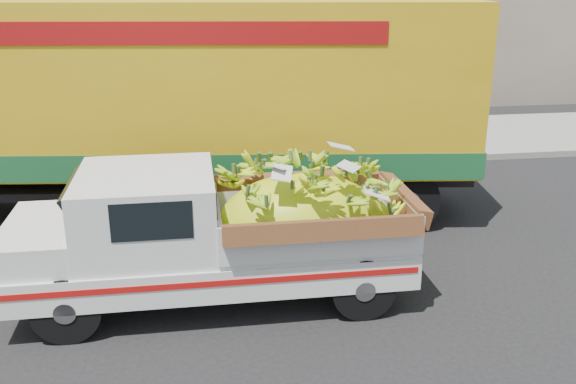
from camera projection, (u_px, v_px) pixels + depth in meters
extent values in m
plane|color=black|center=(170.00, 279.00, 9.33)|extent=(100.00, 100.00, 0.00)
cube|color=gray|center=(175.00, 169.00, 14.30)|extent=(60.00, 0.25, 0.15)
cube|color=gray|center=(177.00, 146.00, 16.27)|extent=(60.00, 4.00, 0.14)
cube|color=gray|center=(557.00, 8.00, 23.75)|extent=(14.00, 6.00, 6.00)
cylinder|color=black|center=(66.00, 309.00, 7.64)|extent=(0.84, 0.25, 0.84)
cylinder|color=black|center=(86.00, 254.00, 9.15)|extent=(0.84, 0.25, 0.84)
cylinder|color=black|center=(363.00, 287.00, 8.16)|extent=(0.84, 0.25, 0.84)
cylinder|color=black|center=(335.00, 238.00, 9.67)|extent=(0.84, 0.25, 0.84)
cube|color=silver|center=(212.00, 257.00, 8.58)|extent=(5.20, 1.89, 0.43)
cube|color=#A50F0C|center=(215.00, 284.00, 7.68)|extent=(5.09, 0.03, 0.08)
cube|color=silver|center=(13.00, 278.00, 8.25)|extent=(0.12, 1.84, 0.15)
cube|color=silver|center=(43.00, 238.00, 8.14)|extent=(0.94, 1.77, 0.40)
cube|color=silver|center=(147.00, 210.00, 8.24)|extent=(1.72, 1.81, 0.99)
cube|color=black|center=(152.00, 222.00, 7.35)|extent=(0.94, 0.01, 0.46)
cube|color=silver|center=(309.00, 217.00, 8.61)|extent=(2.55, 1.89, 0.56)
ellipsoid|color=#F7F215|center=(301.00, 225.00, 8.64)|extent=(2.30, 1.51, 1.41)
cylinder|color=black|center=(407.00, 200.00, 10.93)|extent=(1.13, 0.46, 1.10)
cylinder|color=black|center=(387.00, 166.00, 12.83)|extent=(1.13, 0.46, 1.10)
cylinder|color=black|center=(336.00, 200.00, 10.91)|extent=(1.13, 0.46, 1.10)
cylinder|color=black|center=(327.00, 167.00, 12.80)|extent=(1.13, 0.46, 1.10)
cube|color=black|center=(141.00, 172.00, 11.70)|extent=(12.03, 2.51, 0.36)
cube|color=#C09A12|center=(134.00, 84.00, 11.19)|extent=(11.98, 3.97, 2.84)
cube|color=#175027|center=(139.00, 149.00, 11.56)|extent=(12.04, 3.99, 0.45)
cube|color=maroon|center=(112.00, 33.00, 9.68)|extent=(8.34, 1.08, 0.35)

